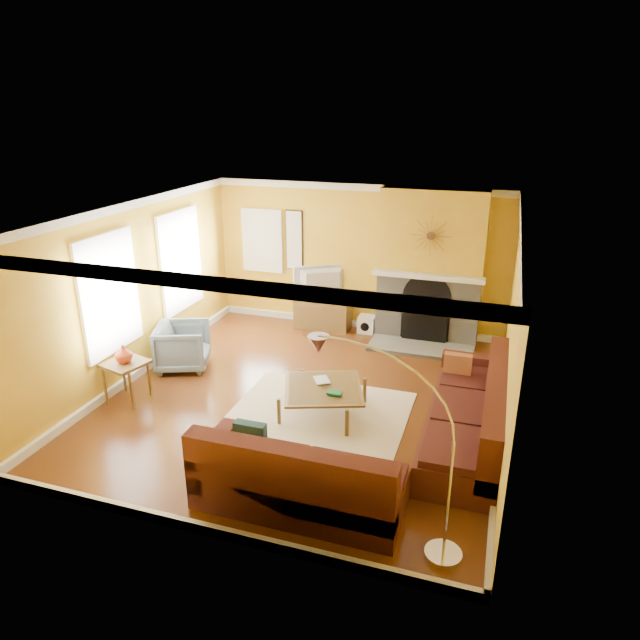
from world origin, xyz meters
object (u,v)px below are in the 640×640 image
(coffee_table, at_px, (323,400))
(armchair, at_px, (183,346))
(sectional_sofa, at_px, (372,411))
(arc_lamp, at_px, (388,452))
(side_table, at_px, (127,381))
(media_console, at_px, (323,313))

(coffee_table, relative_size, armchair, 1.28)
(sectional_sofa, distance_m, arc_lamp, 1.88)
(sectional_sofa, relative_size, side_table, 6.22)
(sectional_sofa, relative_size, media_console, 3.55)
(sectional_sofa, xyz_separation_m, armchair, (-3.40, 1.20, -0.08))
(coffee_table, height_order, armchair, armchair)
(sectional_sofa, bearing_deg, armchair, 160.56)
(side_table, relative_size, arc_lamp, 0.28)
(media_console, relative_size, armchair, 1.29)
(arc_lamp, bearing_deg, side_table, 157.62)
(armchair, distance_m, arc_lamp, 4.93)
(side_table, bearing_deg, media_console, 63.43)
(sectional_sofa, xyz_separation_m, coffee_table, (-0.80, 0.50, -0.24))
(side_table, xyz_separation_m, arc_lamp, (4.13, -1.70, 0.76))
(armchair, bearing_deg, coffee_table, -125.80)
(media_console, distance_m, side_table, 4.02)
(coffee_table, xyz_separation_m, side_table, (-2.80, -0.50, 0.09))
(coffee_table, xyz_separation_m, media_console, (-1.00, 3.10, 0.08))
(sectional_sofa, height_order, media_console, sectional_sofa)
(armchair, distance_m, side_table, 1.22)
(armchair, height_order, side_table, armchair)
(sectional_sofa, relative_size, armchair, 4.56)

